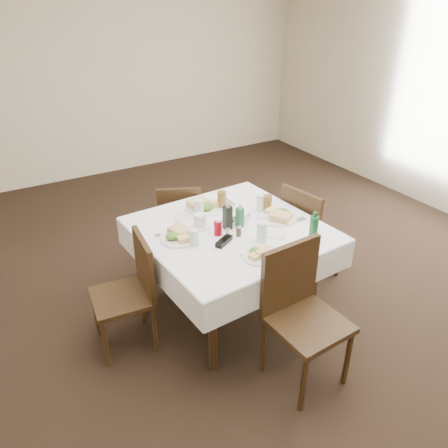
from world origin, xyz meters
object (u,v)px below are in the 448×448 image
Objects in this scene: chair_west at (132,286)px; bread_basket at (237,215)px; chair_north at (180,219)px; water_n at (199,208)px; ketchup_bottle at (218,227)px; water_s at (262,231)px; dining_table at (230,237)px; water_e at (261,203)px; chair_south at (299,306)px; green_bottle at (314,229)px; oil_cruet_dark at (228,217)px; chair_east at (307,229)px; coffee_mug at (200,221)px; water_w at (195,238)px; oil_cruet_green at (240,217)px.

chair_west is 0.95m from bread_basket.
water_n is at bearing -97.73° from chair_north.
chair_west is at bearing 172.51° from ketchup_bottle.
bread_basket is (0.02, 0.37, -0.04)m from water_s.
bread_basket is (0.12, 0.10, 0.12)m from dining_table.
water_n is 0.50m from water_e.
ketchup_bottle is (-0.18, 0.73, 0.28)m from chair_south.
chair_south is 4.10× the size of green_bottle.
chair_north is at bearing 46.46° from chair_west.
chair_south is 0.84m from oil_cruet_dark.
coffee_mug is at bearing 174.73° from chair_east.
water_e reaches higher than bread_basket.
bread_basket is (0.15, -0.73, 0.33)m from chair_north.
water_e reaches higher than chair_west.
bread_basket is at bearing -78.20° from chair_north.
chair_north is 5.84× the size of water_e.
coffee_mug is (-0.24, 0.90, 0.27)m from chair_south.
water_w is 0.27m from coffee_mug.
water_e is (0.40, -0.71, 0.36)m from chair_north.
water_n is at bearing 20.46° from chair_west.
water_w is 0.52× the size of oil_cruet_dark.
water_e is 0.95× the size of coffee_mug.
oil_cruet_dark is 0.12m from ketchup_bottle.
bread_basket is at bearing 21.89° from water_w.
water_w reaches higher than dining_table.
dining_table is at bearing 164.06° from oil_cruet_green.
chair_east is (0.83, -0.80, 0.04)m from chair_north.
chair_north is (-0.04, 0.83, -0.21)m from dining_table.
oil_cruet_green is (0.18, -0.32, 0.02)m from water_n.
water_n is 0.45m from water_w.
chair_west reaches higher than dining_table.
ketchup_bottle is (-0.93, -0.08, 0.31)m from chair_east.
water_n is (0.67, 0.25, 0.34)m from chair_west.
chair_north is 4.14× the size of oil_cruet_green.
water_s is 0.48m from water_w.
chair_east is at bearing 2.62° from dining_table.
coffee_mug is at bearing 134.57° from green_bottle.
oil_cruet_green is at bearing 9.30° from water_w.
chair_north is 0.80m from coffee_mug.
dining_table is at bearing -177.38° from chair_east.
water_e is 0.68× the size of bread_basket.
water_s is 1.05× the size of water_e.
dining_table is at bearing -87.53° from chair_north.
oil_cruet_green is (0.02, 0.75, 0.30)m from chair_south.
chair_north is 0.89m from water_e.
coffee_mug is 0.83m from green_bottle.
water_s is 0.72× the size of bread_basket.
ketchup_bottle is (-0.13, -0.04, 0.14)m from dining_table.
chair_south reaches higher than chair_north.
water_s reaches higher than ketchup_bottle.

